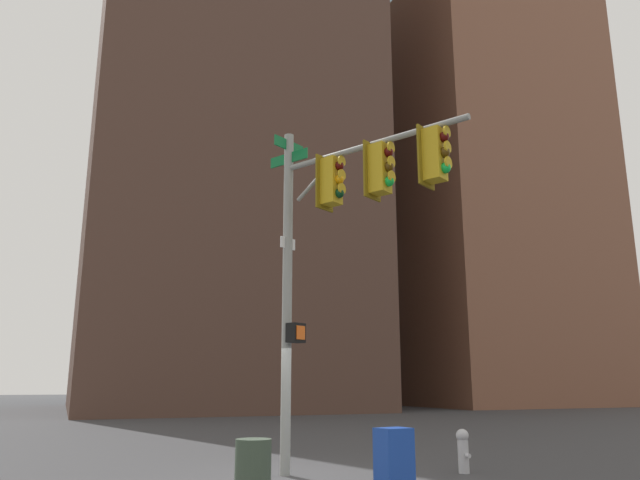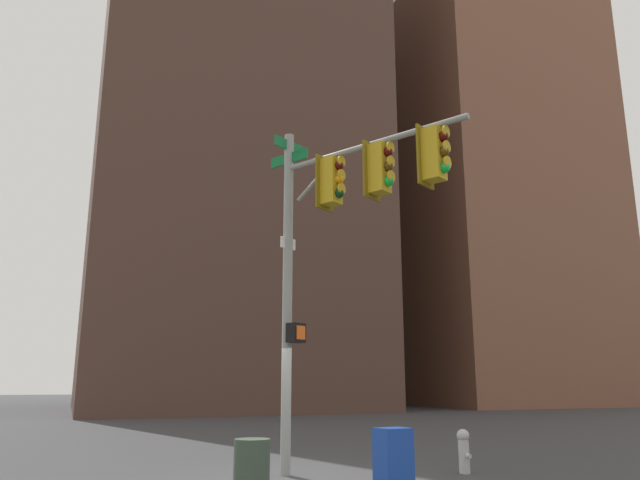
{
  "view_description": "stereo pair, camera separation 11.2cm",
  "coord_description": "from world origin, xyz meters",
  "px_view_note": "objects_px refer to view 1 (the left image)",
  "views": [
    {
      "loc": [
        12.06,
        -4.37,
        1.79
      ],
      "look_at": [
        0.64,
        0.33,
        4.68
      ],
      "focal_mm": 34.39,
      "sensor_mm": 36.0,
      "label": 1
    },
    {
      "loc": [
        12.1,
        -4.26,
        1.79
      ],
      "look_at": [
        0.64,
        0.33,
        4.68
      ],
      "focal_mm": 34.39,
      "sensor_mm": 36.0,
      "label": 2
    }
  ],
  "objects_px": {
    "litter_bin": "(253,471)",
    "newspaper_box": "(394,460)",
    "signal_pole_assembly": "(342,217)",
    "fire_hydrant": "(463,449)"
  },
  "relations": [
    {
      "from": "signal_pole_assembly",
      "to": "fire_hydrant",
      "type": "relative_size",
      "value": 8.32
    },
    {
      "from": "signal_pole_assembly",
      "to": "newspaper_box",
      "type": "distance_m",
      "value": 4.75
    },
    {
      "from": "fire_hydrant",
      "to": "newspaper_box",
      "type": "bearing_deg",
      "value": -58.29
    },
    {
      "from": "litter_bin",
      "to": "newspaper_box",
      "type": "distance_m",
      "value": 2.47
    },
    {
      "from": "fire_hydrant",
      "to": "litter_bin",
      "type": "bearing_deg",
      "value": -72.76
    },
    {
      "from": "signal_pole_assembly",
      "to": "fire_hydrant",
      "type": "height_order",
      "value": "signal_pole_assembly"
    },
    {
      "from": "signal_pole_assembly",
      "to": "newspaper_box",
      "type": "relative_size",
      "value": 6.9
    },
    {
      "from": "litter_bin",
      "to": "newspaper_box",
      "type": "height_order",
      "value": "newspaper_box"
    },
    {
      "from": "litter_bin",
      "to": "newspaper_box",
      "type": "xyz_separation_m",
      "value": [
        -0.01,
        2.47,
        0.05
      ]
    },
    {
      "from": "fire_hydrant",
      "to": "newspaper_box",
      "type": "xyz_separation_m",
      "value": [
        1.52,
        -2.46,
        0.05
      ]
    }
  ]
}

